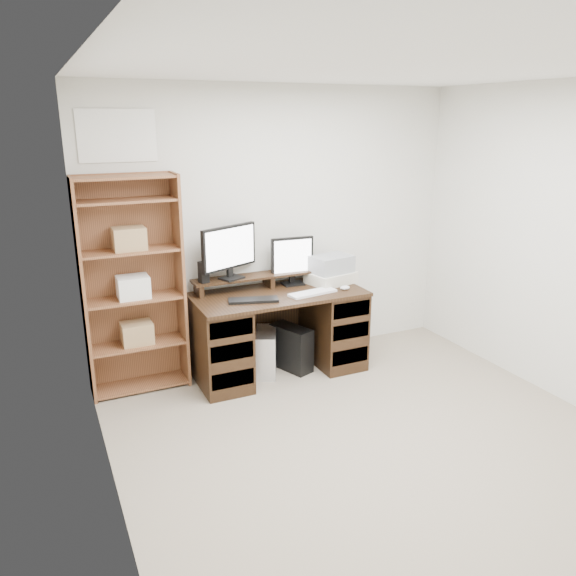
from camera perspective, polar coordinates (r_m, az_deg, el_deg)
room at (r=3.47m, az=12.19°, el=0.38°), size 3.54×4.04×2.54m
desk at (r=5.02m, az=-1.01°, el=-4.39°), size 1.50×0.70×0.75m
riser_shelf at (r=5.06m, az=-1.98°, el=1.19°), size 1.40×0.22×0.12m
monitor_wide at (r=4.85m, az=-5.99°, el=3.92°), size 0.55×0.27×0.46m
monitor_small at (r=5.09m, az=0.44°, el=2.97°), size 0.40×0.16×0.44m
speaker at (r=4.80m, az=-8.58°, el=1.60°), size 0.09×0.09×0.18m
keyboard_black at (r=4.67m, az=-3.54°, el=-1.23°), size 0.43×0.24×0.02m
keyboard_white at (r=4.86m, az=2.51°, el=-0.49°), size 0.45×0.20×0.02m
mouse at (r=5.00m, az=5.80°, el=0.04°), size 0.11×0.09×0.04m
printer at (r=5.19m, az=4.39°, el=1.08°), size 0.47×0.39×0.10m
basket at (r=5.15m, az=4.42°, el=2.45°), size 0.40×0.32×0.15m
tower_silver at (r=5.07m, az=-2.25°, el=-6.50°), size 0.33×0.44×0.40m
tower_black at (r=5.14m, az=0.33°, el=-6.10°), size 0.31×0.44×0.41m
bookshelf at (r=4.73m, az=-15.52°, el=0.39°), size 0.80×0.30×1.80m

